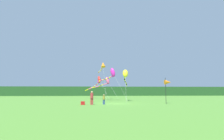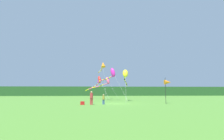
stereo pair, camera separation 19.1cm
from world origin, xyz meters
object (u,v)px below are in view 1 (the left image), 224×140
Objects in this scene: banner_flag_pole at (168,82)px; kite_orange at (103,66)px; person_adult at (92,97)px; person_child at (104,99)px; kite_rainbow at (104,82)px; kite_yellow at (125,75)px; cooler_box at (83,103)px; kite_red at (98,81)px; kite_magenta at (112,73)px.

banner_flag_pole is 0.50× the size of kite_orange.
person_adult reaches higher than person_child.
kite_rainbow is 0.91× the size of kite_yellow.
cooler_box is 19.84m from kite_red.
person_child is 19.20m from kite_red.
person_child is at bearing -117.87° from kite_yellow.
person_adult is 0.15× the size of kite_red.
banner_flag_pole is 20.61m from kite_red.
kite_orange is (0.08, 9.59, 5.74)m from person_child.
kite_rainbow is (-1.09, 7.84, -1.30)m from kite_magenta.
kite_red is (-0.82, 18.90, 3.29)m from person_child.
banner_flag_pole is at bearing 4.99° from person_child.
kite_orange reaches higher than person_adult.
banner_flag_pole is 11.94m from kite_magenta.
kite_orange reaches higher than kite_magenta.
kite_magenta is at bearing -82.07° from kite_rainbow.
kite_magenta reaches higher than banner_flag_pole.
kite_red is at bearing 95.53° from kite_orange.
kite_orange is at bearing 135.15° from banner_flag_pole.
kite_yellow reaches higher than kite_rainbow.
kite_magenta is at bearing -73.41° from kite_red.
cooler_box is 11.97m from banner_flag_pole.
kite_orange is (-8.86, 8.81, 3.55)m from banner_flag_pole.
person_adult is at bearing -99.25° from kite_orange.
kite_red is (-9.76, 18.11, 1.11)m from banner_flag_pole.
kite_red is (-4.84, 11.29, -0.52)m from kite_yellow.
kite_orange is 0.64× the size of kite_red.
banner_flag_pole reaches higher than person_adult.
person_adult is at bearing -173.65° from banner_flag_pole.
kite_orange is (2.73, 10.08, 6.26)m from cooler_box.
kite_rainbow reaches higher than cooler_box.
kite_red is at bearing 106.59° from kite_magenta.
person_adult is 1.31× the size of person_child.
kite_magenta is 8.02m from kite_rainbow.
person_child is 0.17× the size of kite_rainbow.
person_adult is at bearing 5.19° from cooler_box.
kite_red is (-1.52, 0.94, 0.27)m from kite_rainbow.
person_child is 11.18m from kite_orange.
person_adult is 3.50× the size of cooler_box.
person_adult is 10.73m from banner_flag_pole.
person_adult is at bearing -107.65° from kite_magenta.
kite_yellow is (4.02, 7.61, 3.81)m from person_child.
person_child is at bearing 10.41° from cooler_box.
kite_orange is (-1.72, -0.52, 1.41)m from kite_magenta.
person_adult is 19.54m from kite_red.
banner_flag_pole reaches higher than cooler_box.
person_child is 2.68× the size of cooler_box.
kite_orange is at bearing 80.75° from person_adult.
kite_red is at bearing 148.22° from kite_rainbow.
kite_orange reaches higher than kite_rainbow.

